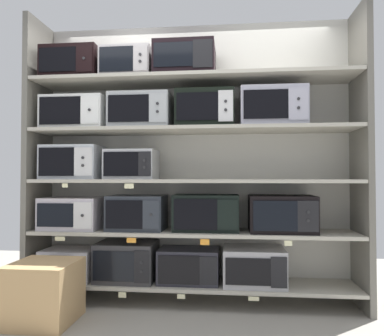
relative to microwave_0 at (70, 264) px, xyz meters
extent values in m
cube|color=beige|center=(1.12, 0.26, 0.97)|extent=(3.03, 0.04, 2.56)
cube|color=#68645B|center=(-0.32, 0.00, 0.97)|extent=(0.05, 0.47, 2.56)
cube|color=#68645B|center=(2.56, 0.00, 0.97)|extent=(0.05, 0.47, 2.56)
cube|color=#ADA899|center=(1.12, 0.00, -0.15)|extent=(2.83, 0.47, 0.03)
cube|color=silver|center=(0.00, 0.00, 0.00)|extent=(0.47, 0.35, 0.27)
cube|color=black|center=(-0.06, -0.18, 0.00)|extent=(0.30, 0.01, 0.21)
cube|color=silver|center=(0.16, -0.18, 0.00)|extent=(0.13, 0.01, 0.21)
cube|color=#323234|center=(0.53, 0.00, 0.04)|extent=(0.52, 0.39, 0.34)
cube|color=black|center=(0.47, -0.20, 0.04)|extent=(0.36, 0.01, 0.25)
cube|color=black|center=(0.72, -0.20, 0.04)|extent=(0.13, 0.01, 0.27)
cylinder|color=#262628|center=(0.72, -0.21, 0.00)|extent=(0.02, 0.01, 0.02)
cylinder|color=#262628|center=(0.72, -0.21, 0.07)|extent=(0.02, 0.01, 0.02)
cube|color=#26262F|center=(1.09, 0.00, 0.01)|extent=(0.52, 0.34, 0.29)
cube|color=black|center=(1.03, -0.17, 0.01)|extent=(0.35, 0.01, 0.24)
cube|color=black|center=(1.27, -0.17, 0.01)|extent=(0.14, 0.01, 0.23)
cube|color=#9D9CA1|center=(1.66, 0.00, 0.02)|extent=(0.52, 0.41, 0.31)
cube|color=black|center=(1.60, -0.21, 0.02)|extent=(0.36, 0.01, 0.22)
cube|color=black|center=(1.85, -0.21, 0.02)|extent=(0.13, 0.01, 0.25)
cube|color=orange|center=(-0.05, -0.24, -0.18)|extent=(0.06, 0.00, 0.03)
cube|color=beige|center=(0.56, -0.24, -0.19)|extent=(0.07, 0.00, 0.04)
cube|color=beige|center=(1.06, -0.24, -0.19)|extent=(0.06, 0.00, 0.04)
cube|color=beige|center=(1.64, -0.24, -0.19)|extent=(0.09, 0.00, 0.03)
cube|color=#ADA899|center=(1.12, 0.00, 0.30)|extent=(2.83, 0.47, 0.03)
cube|color=#BBB3BC|center=(0.03, 0.00, 0.46)|extent=(0.52, 0.39, 0.29)
cube|color=black|center=(-0.05, -0.20, 0.46)|extent=(0.33, 0.01, 0.20)
cube|color=silver|center=(0.20, -0.20, 0.46)|extent=(0.16, 0.01, 0.23)
cylinder|color=#262628|center=(0.20, -0.20, 0.46)|extent=(0.02, 0.01, 0.02)
cube|color=#292E36|center=(0.63, 0.00, 0.47)|extent=(0.50, 0.36, 0.31)
cube|color=black|center=(0.56, -0.18, 0.47)|extent=(0.32, 0.01, 0.24)
cube|color=#292E36|center=(0.79, -0.18, 0.47)|extent=(0.14, 0.01, 0.25)
cylinder|color=#262628|center=(0.79, -0.19, 0.47)|extent=(0.02, 0.01, 0.02)
cube|color=black|center=(1.25, 0.00, 0.48)|extent=(0.57, 0.33, 0.32)
cube|color=black|center=(1.17, -0.17, 0.48)|extent=(0.37, 0.01, 0.26)
cube|color=black|center=(1.44, -0.17, 0.48)|extent=(0.17, 0.01, 0.25)
cube|color=black|center=(1.90, 0.00, 0.47)|extent=(0.55, 0.39, 0.31)
cube|color=black|center=(1.82, -0.20, 0.47)|extent=(0.35, 0.01, 0.25)
cube|color=black|center=(2.08, -0.20, 0.47)|extent=(0.17, 0.01, 0.25)
cylinder|color=#262628|center=(2.08, -0.21, 0.44)|extent=(0.02, 0.01, 0.02)
cylinder|color=#262628|center=(2.08, -0.21, 0.51)|extent=(0.02, 0.01, 0.02)
cube|color=beige|center=(0.02, -0.24, 0.27)|extent=(0.09, 0.00, 0.04)
cube|color=orange|center=(0.64, -0.24, 0.26)|extent=(0.08, 0.00, 0.04)
cube|color=orange|center=(1.25, -0.24, 0.26)|extent=(0.07, 0.00, 0.05)
cube|color=beige|center=(1.92, -0.24, 0.26)|extent=(0.06, 0.00, 0.04)
cube|color=#ADA899|center=(1.12, 0.00, 0.76)|extent=(2.83, 0.47, 0.03)
cube|color=#B5BBC3|center=(0.02, 0.00, 0.92)|extent=(0.51, 0.35, 0.31)
cube|color=black|center=(-0.05, -0.18, 0.92)|extent=(0.32, 0.01, 0.25)
cube|color=silver|center=(0.19, -0.18, 0.92)|extent=(0.16, 0.01, 0.25)
cylinder|color=#262628|center=(0.19, -0.19, 0.89)|extent=(0.02, 0.01, 0.02)
cylinder|color=#262628|center=(0.19, -0.19, 0.96)|extent=(0.02, 0.01, 0.02)
cube|color=#B4B6B9|center=(0.57, 0.00, 0.90)|extent=(0.44, 0.33, 0.26)
cube|color=black|center=(0.52, -0.17, 0.90)|extent=(0.31, 0.01, 0.21)
cube|color=black|center=(0.73, -0.17, 0.90)|extent=(0.11, 0.01, 0.21)
cylinder|color=#262628|center=(0.73, -0.18, 0.87)|extent=(0.02, 0.01, 0.02)
cylinder|color=#262628|center=(0.73, -0.18, 0.93)|extent=(0.02, 0.01, 0.02)
cube|color=beige|center=(0.06, -0.24, 0.72)|extent=(0.05, 0.00, 0.03)
cube|color=beige|center=(0.62, -0.24, 0.71)|extent=(0.08, 0.00, 0.04)
cube|color=#ADA899|center=(1.12, 0.00, 1.21)|extent=(2.83, 0.47, 0.03)
cube|color=silver|center=(0.05, 0.00, 1.37)|extent=(0.57, 0.36, 0.30)
cube|color=black|center=(-0.02, -0.18, 1.37)|extent=(0.38, 0.01, 0.24)
cube|color=silver|center=(0.25, -0.18, 1.37)|extent=(0.16, 0.01, 0.24)
cylinder|color=#262628|center=(0.25, -0.19, 1.37)|extent=(0.02, 0.01, 0.02)
cube|color=#9DA2A4|center=(0.66, 0.00, 1.38)|extent=(0.54, 0.37, 0.31)
cube|color=black|center=(0.59, -0.19, 1.38)|extent=(0.36, 0.01, 0.23)
cube|color=#9DA2A4|center=(0.85, -0.19, 1.38)|extent=(0.15, 0.01, 0.25)
cylinder|color=#262628|center=(0.85, -0.20, 1.34)|extent=(0.02, 0.01, 0.02)
cylinder|color=#262628|center=(0.85, -0.20, 1.41)|extent=(0.02, 0.01, 0.02)
cube|color=black|center=(1.24, 0.00, 1.39)|extent=(0.51, 0.34, 0.33)
cube|color=black|center=(1.18, -0.17, 1.39)|extent=(0.35, 0.01, 0.24)
cube|color=silver|center=(1.42, -0.17, 1.39)|extent=(0.12, 0.01, 0.26)
cylinder|color=#262628|center=(1.42, -0.18, 1.35)|extent=(0.02, 0.01, 0.02)
cylinder|color=#262628|center=(1.42, -0.18, 1.42)|extent=(0.02, 0.01, 0.02)
cube|color=#9E9EAE|center=(1.83, 0.00, 1.39)|extent=(0.56, 0.37, 0.33)
cube|color=black|center=(1.75, -0.19, 1.39)|extent=(0.36, 0.01, 0.24)
cube|color=#9E9EAE|center=(2.01, -0.19, 1.39)|extent=(0.16, 0.01, 0.27)
cylinder|color=#262628|center=(2.01, -0.20, 1.35)|extent=(0.02, 0.01, 0.02)
cylinder|color=#262628|center=(2.01, -0.20, 1.43)|extent=(0.02, 0.01, 0.02)
cube|color=#ADA899|center=(1.12, 0.00, 1.66)|extent=(2.83, 0.47, 0.03)
cube|color=black|center=(0.02, 0.00, 1.82)|extent=(0.51, 0.38, 0.29)
cube|color=black|center=(-0.04, -0.19, 1.82)|extent=(0.34, 0.01, 0.21)
cube|color=black|center=(0.20, -0.19, 1.82)|extent=(0.15, 0.01, 0.23)
cylinder|color=#262628|center=(0.20, -0.20, 1.82)|extent=(0.02, 0.01, 0.02)
cube|color=#BCB6B6|center=(0.54, 0.00, 1.81)|extent=(0.45, 0.36, 0.27)
cube|color=black|center=(0.48, -0.18, 1.81)|extent=(0.30, 0.01, 0.22)
cube|color=#BCB6B6|center=(0.69, -0.18, 1.81)|extent=(0.12, 0.01, 0.22)
cylinder|color=#262628|center=(0.69, -0.19, 1.78)|extent=(0.02, 0.01, 0.02)
cylinder|color=#262628|center=(0.69, -0.19, 1.84)|extent=(0.02, 0.01, 0.02)
cube|color=black|center=(1.06, 0.00, 1.82)|extent=(0.53, 0.42, 0.29)
cube|color=black|center=(0.98, -0.21, 1.82)|extent=(0.33, 0.01, 0.21)
cube|color=black|center=(1.23, -0.21, 1.82)|extent=(0.16, 0.01, 0.24)
cube|color=tan|center=(0.04, -0.55, -0.09)|extent=(0.47, 0.47, 0.46)
camera|label=1|loc=(1.46, -3.24, 0.79)|focal=34.43mm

